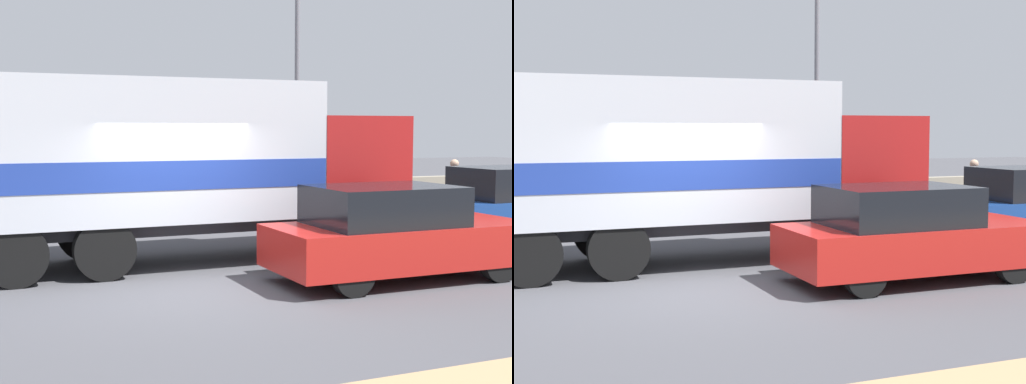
# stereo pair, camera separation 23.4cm
# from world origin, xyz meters

# --- Properties ---
(ground_plane) EXTENTS (80.00, 80.00, 0.00)m
(ground_plane) POSITION_xyz_m (0.00, 0.00, 0.00)
(ground_plane) COLOR #47474C
(stone_wall_backdrop) EXTENTS (60.00, 0.35, 0.98)m
(stone_wall_backdrop) POSITION_xyz_m (0.00, 7.79, 0.49)
(stone_wall_backdrop) COLOR gray
(stone_wall_backdrop) RESTS_ON ground_plane
(street_lamp) EXTENTS (0.56, 0.28, 7.17)m
(street_lamp) POSITION_xyz_m (5.30, 7.48, 4.14)
(street_lamp) COLOR slate
(street_lamp) RESTS_ON ground_plane
(box_truck) EXTENTS (8.56, 2.34, 3.23)m
(box_truck) POSITION_xyz_m (0.08, 2.17, 1.82)
(box_truck) COLOR maroon
(box_truck) RESTS_ON ground_plane
(car_hatchback) EXTENTS (4.26, 1.77, 1.52)m
(car_hatchback) POSITION_xyz_m (3.16, -0.55, 0.75)
(car_hatchback) COLOR #B21E19
(car_hatchback) RESTS_ON ground_plane
(pedestrian) EXTENTS (0.36, 0.36, 1.67)m
(pedestrian) POSITION_xyz_m (8.02, 4.21, 0.86)
(pedestrian) COLOR #473828
(pedestrian) RESTS_ON ground_plane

